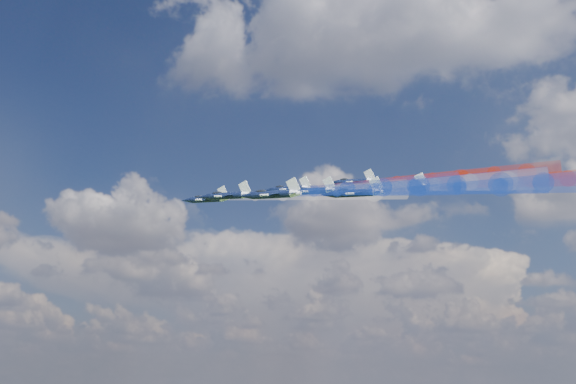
% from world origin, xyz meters
% --- Properties ---
extents(jet_lead, '(14.06, 12.41, 7.08)m').
position_xyz_m(jet_lead, '(-6.27, -18.33, 167.31)').
color(jet_lead, black).
extents(trail_lead, '(39.28, 11.72, 7.95)m').
position_xyz_m(trail_lead, '(18.36, -22.51, 165.55)').
color(trail_lead, white).
extents(jet_inner_left, '(14.06, 12.41, 7.08)m').
position_xyz_m(jet_inner_left, '(3.90, -32.35, 163.73)').
color(jet_inner_left, black).
extents(trail_inner_left, '(39.28, 11.72, 7.95)m').
position_xyz_m(trail_inner_left, '(28.53, -36.54, 161.97)').
color(trail_inner_left, blue).
extents(jet_inner_right, '(14.06, 12.41, 7.08)m').
position_xyz_m(jet_inner_right, '(9.88, -10.60, 170.35)').
color(jet_inner_right, black).
extents(trail_inner_right, '(39.28, 11.72, 7.95)m').
position_xyz_m(trail_inner_right, '(34.51, -14.79, 168.60)').
color(trail_inner_right, red).
extents(jet_outer_left, '(14.06, 12.41, 7.08)m').
position_xyz_m(jet_outer_left, '(16.89, -43.98, 159.99)').
color(jet_outer_left, black).
extents(trail_outer_left, '(39.28, 11.72, 7.95)m').
position_xyz_m(trail_outer_left, '(41.52, -48.17, 158.24)').
color(trail_outer_left, blue).
extents(jet_center_third, '(14.06, 12.41, 7.08)m').
position_xyz_m(jet_center_third, '(18.44, -24.15, 165.67)').
color(jet_center_third, black).
extents(trail_center_third, '(39.28, 11.72, 7.95)m').
position_xyz_m(trail_center_third, '(43.07, -28.34, 163.91)').
color(trail_center_third, white).
extents(jet_outer_right, '(14.06, 12.41, 7.08)m').
position_xyz_m(jet_outer_right, '(22.78, -2.35, 173.26)').
color(jet_outer_right, black).
extents(trail_outer_right, '(39.28, 11.72, 7.95)m').
position_xyz_m(trail_outer_right, '(47.41, -6.54, 171.51)').
color(trail_outer_right, red).
extents(jet_rear_left, '(14.06, 12.41, 7.08)m').
position_xyz_m(jet_rear_left, '(29.76, -36.73, 161.11)').
color(jet_rear_left, black).
extents(trail_rear_left, '(39.28, 11.72, 7.95)m').
position_xyz_m(trail_rear_left, '(54.39, -40.91, 159.36)').
color(trail_rear_left, blue).
extents(jet_rear_right, '(14.06, 12.41, 7.08)m').
position_xyz_m(jet_rear_right, '(35.52, -16.90, 167.09)').
color(jet_rear_right, black).
extents(trail_rear_right, '(39.28, 11.72, 7.95)m').
position_xyz_m(trail_rear_right, '(60.16, -21.09, 165.34)').
color(trail_rear_right, red).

